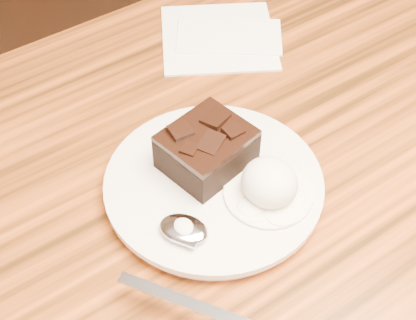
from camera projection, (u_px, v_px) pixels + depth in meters
plate at (214, 186)px, 0.64m from camera, size 0.22×0.22×0.02m
brownie at (207, 151)px, 0.63m from camera, size 0.09×0.08×0.04m
ice_cream_scoop at (269, 182)px, 0.61m from camera, size 0.05×0.06×0.05m
melt_puddle at (268, 194)px, 0.62m from camera, size 0.09×0.09×0.00m
spoon at (184, 230)px, 0.58m from camera, size 0.13×0.18×0.01m
napkin at (218, 36)px, 0.82m from camera, size 0.20×0.20×0.01m
crumb_a at (184, 219)px, 0.60m from camera, size 0.01×0.01×0.00m
crumb_b at (272, 212)px, 0.60m from camera, size 0.01×0.01×0.00m
crumb_c at (241, 161)px, 0.65m from camera, size 0.01×0.01×0.00m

